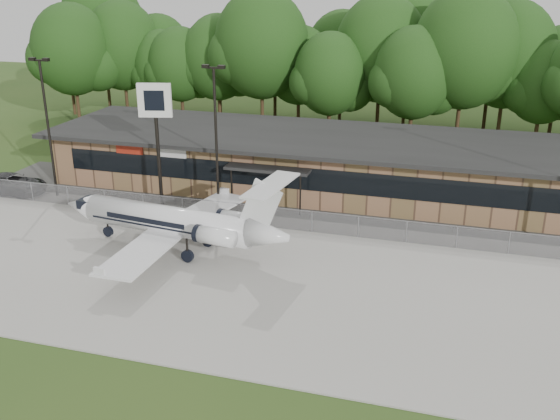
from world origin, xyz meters
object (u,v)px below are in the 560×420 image
(suv, at_px, (12,184))
(pole_sign, at_px, (156,114))
(terminal, at_px, (314,161))
(business_jet, at_px, (176,223))

(suv, height_order, pole_sign, pole_sign)
(terminal, height_order, suv, terminal)
(business_jet, relative_size, pole_sign, 1.76)
(suv, relative_size, pole_sign, 0.61)
(terminal, distance_m, pole_sign, 12.73)
(business_jet, height_order, suv, business_jet)
(business_jet, xyz_separation_m, suv, (-16.64, 6.25, -1.12))
(terminal, relative_size, business_jet, 2.64)
(pole_sign, bearing_deg, business_jet, -70.69)
(terminal, bearing_deg, pole_sign, -143.04)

